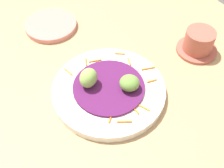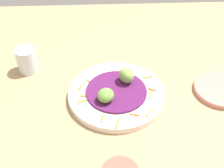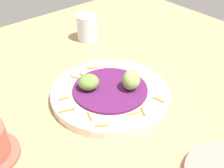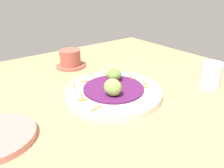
{
  "view_description": "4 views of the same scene",
  "coord_description": "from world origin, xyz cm",
  "px_view_note": "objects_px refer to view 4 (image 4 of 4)",
  "views": [
    {
      "loc": [
        -38.57,
        19.94,
        58.02
      ],
      "look_at": [
        -2.98,
        -3.6,
        6.87
      ],
      "focal_mm": 46.5,
      "sensor_mm": 36.0,
      "label": 1
    },
    {
      "loc": [
        -5.52,
        -62.56,
        59.57
      ],
      "look_at": [
        -2.67,
        -2.32,
        5.81
      ],
      "focal_mm": 45.78,
      "sensor_mm": 36.0,
      "label": 2
    },
    {
      "loc": [
        39.68,
        -38.2,
        44.64
      ],
      "look_at": [
        -0.87,
        -3.64,
        6.11
      ],
      "focal_mm": 46.79,
      "sensor_mm": 36.0,
      "label": 3
    },
    {
      "loc": [
        30.81,
        38.07,
        30.98
      ],
      "look_at": [
        -1.14,
        -3.9,
        5.6
      ],
      "focal_mm": 33.21,
      "sensor_mm": 36.0,
      "label": 4
    }
  ],
  "objects_px": {
    "main_plate": "(114,92)",
    "terracotta_bowl": "(70,59)",
    "water_glass": "(211,75)",
    "guac_scoop_center": "(113,87)",
    "guac_scoop_left": "(114,75)"
  },
  "relations": [
    {
      "from": "guac_scoop_left",
      "to": "guac_scoop_center",
      "type": "xyz_separation_m",
      "value": [
        0.06,
        0.08,
        0.01
      ]
    },
    {
      "from": "main_plate",
      "to": "guac_scoop_left",
      "type": "height_order",
      "value": "guac_scoop_left"
    },
    {
      "from": "main_plate",
      "to": "guac_scoop_center",
      "type": "xyz_separation_m",
      "value": [
        0.03,
        0.04,
        0.04
      ]
    },
    {
      "from": "guac_scoop_center",
      "to": "water_glass",
      "type": "relative_size",
      "value": 0.6
    },
    {
      "from": "guac_scoop_left",
      "to": "water_glass",
      "type": "distance_m",
      "value": 0.3
    },
    {
      "from": "guac_scoop_center",
      "to": "guac_scoop_left",
      "type": "bearing_deg",
      "value": -129.42
    },
    {
      "from": "guac_scoop_left",
      "to": "terracotta_bowl",
      "type": "xyz_separation_m",
      "value": [
        0.02,
        -0.25,
        -0.01
      ]
    },
    {
      "from": "main_plate",
      "to": "water_glass",
      "type": "xyz_separation_m",
      "value": [
        -0.27,
        0.14,
        0.03
      ]
    },
    {
      "from": "water_glass",
      "to": "guac_scoop_left",
      "type": "bearing_deg",
      "value": -35.73
    },
    {
      "from": "guac_scoop_left",
      "to": "guac_scoop_center",
      "type": "relative_size",
      "value": 0.99
    },
    {
      "from": "main_plate",
      "to": "guac_scoop_center",
      "type": "relative_size",
      "value": 5.74
    },
    {
      "from": "terracotta_bowl",
      "to": "guac_scoop_left",
      "type": "bearing_deg",
      "value": 94.99
    },
    {
      "from": "guac_scoop_left",
      "to": "water_glass",
      "type": "relative_size",
      "value": 0.6
    },
    {
      "from": "guac_scoop_left",
      "to": "water_glass",
      "type": "xyz_separation_m",
      "value": [
        -0.24,
        0.17,
        -0.0
      ]
    },
    {
      "from": "main_plate",
      "to": "terracotta_bowl",
      "type": "height_order",
      "value": "terracotta_bowl"
    }
  ]
}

